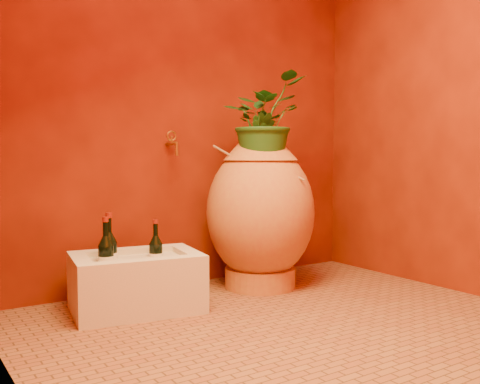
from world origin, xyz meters
TOP-DOWN VIEW (x-y plane):
  - floor at (0.00, 0.00)m, footprint 2.50×2.50m
  - wall_back at (0.00, 1.00)m, footprint 2.50×0.02m
  - wall_left at (-1.25, 0.00)m, footprint 0.02×2.00m
  - wall_right at (1.25, 0.00)m, footprint 0.02×2.00m
  - amphora at (0.31, 0.65)m, footprint 0.76×0.76m
  - stone_basin at (-0.53, 0.61)m, footprint 0.72×0.55m
  - wine_bottle_a at (-0.65, 0.68)m, footprint 0.09×0.09m
  - wine_bottle_b at (-0.41, 0.62)m, footprint 0.08×0.08m
  - wine_bottle_c at (-0.68, 0.63)m, footprint 0.08×0.08m
  - wall_tap at (-0.15, 0.92)m, footprint 0.07×0.14m
  - plant_main at (0.31, 0.62)m, footprint 0.64×0.60m
  - plant_side at (0.25, 0.60)m, footprint 0.26×0.25m

SIDE VIEW (x-z plane):
  - floor at x=0.00m, z-range 0.00..0.00m
  - stone_basin at x=-0.53m, z-range -0.01..0.30m
  - wine_bottle_b at x=-0.41m, z-range 0.12..0.43m
  - wine_bottle_c at x=-0.68m, z-range 0.12..0.46m
  - wine_bottle_a at x=-0.65m, z-range 0.12..0.47m
  - amphora at x=0.31m, z-range 0.00..0.95m
  - plant_side at x=0.25m, z-range 0.70..1.07m
  - wall_tap at x=-0.15m, z-range 0.82..0.98m
  - plant_main at x=0.31m, z-range 0.75..1.31m
  - wall_back at x=0.00m, z-range 0.00..2.50m
  - wall_left at x=-1.25m, z-range 0.00..2.50m
  - wall_right at x=1.25m, z-range 0.00..2.50m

